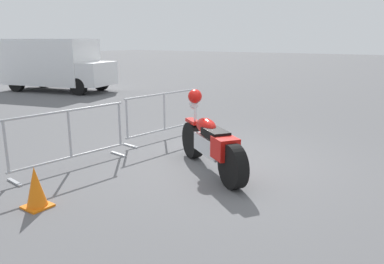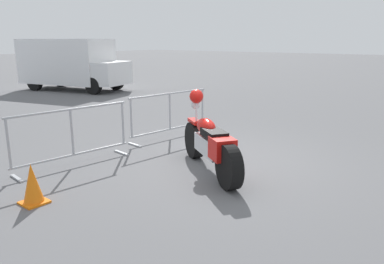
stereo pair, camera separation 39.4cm
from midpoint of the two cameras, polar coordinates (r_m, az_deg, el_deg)
The scene contains 7 objects.
ground_plane at distance 7.15m, azimuth 2.10°, elevation -4.60°, with size 120.00×120.00×0.00m, color #5B5B5E.
motorcycle at distance 6.53m, azimuth 1.13°, elevation -1.61°, with size 1.48×2.12×1.36m.
crowd_barrier_near at distance 7.10m, azimuth -19.63°, elevation -0.87°, with size 2.31×0.67×1.07m.
crowd_barrier_far at distance 8.83m, azimuth -5.50°, elevation 2.64°, with size 2.31×0.67×1.07m.
delivery_van at distance 18.27m, azimuth -20.90°, elevation 9.75°, with size 3.25×5.34×2.31m.
planter_island at distance 24.49m, azimuth -21.81°, elevation 8.38°, with size 3.28×3.28×1.03m.
traffic_cone at distance 5.69m, azimuth -24.59°, elevation -7.76°, with size 0.34×0.34×0.59m.
Camera 1 is at (-5.78, -3.57, 2.26)m, focal length 35.00 mm.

